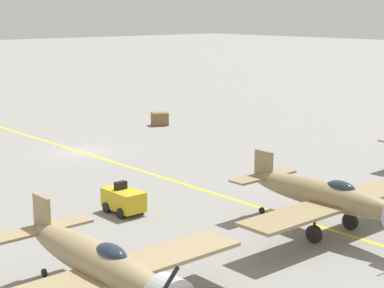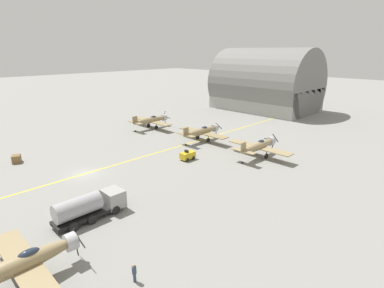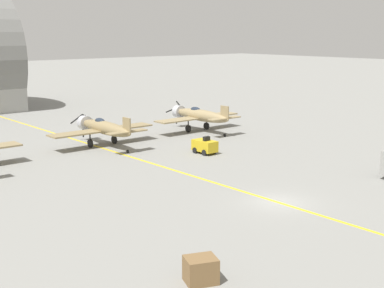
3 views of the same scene
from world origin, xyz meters
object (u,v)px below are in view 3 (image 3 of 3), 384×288
Objects in this scene: tow_tractor at (205,146)px; airplane_far_center at (104,128)px; airplane_far_right at (199,115)px; supply_crate_by_tanker at (201,270)px.

airplane_far_center is at bearing 121.09° from tow_tractor.
airplane_far_right is at bearing 1.76° from airplane_far_center.
airplane_far_center is 4.62× the size of tow_tractor.
airplane_far_center is 11.46m from tow_tractor.
tow_tractor is at bearing -56.83° from airplane_far_center.
airplane_far_center is 1.00× the size of airplane_far_right.
supply_crate_by_tanker is (-19.19, -21.20, -0.15)m from tow_tractor.
airplane_far_right reaches higher than supply_crate_by_tanker.
tow_tractor is 1.69× the size of supply_crate_by_tanker.
airplane_far_right reaches higher than tow_tractor.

